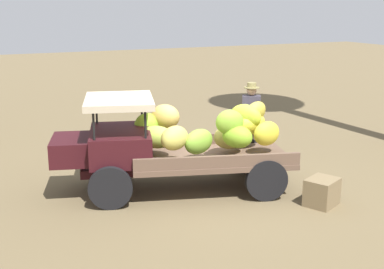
% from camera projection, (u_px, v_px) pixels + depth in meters
% --- Properties ---
extents(ground_plane, '(60.00, 60.00, 0.00)m').
position_uv_depth(ground_plane, '(203.00, 184.00, 10.16)').
color(ground_plane, brown).
extents(truck, '(4.66, 2.75, 1.83)m').
position_uv_depth(truck, '(172.00, 143.00, 9.68)').
color(truck, '#371016').
rests_on(truck, ground).
extents(farmer, '(0.57, 0.55, 1.81)m').
position_uv_depth(farmer, '(251.00, 117.00, 11.35)').
color(farmer, '#3A3B3E').
rests_on(farmer, ground).
extents(wooden_crate, '(0.72, 0.67, 0.49)m').
position_uv_depth(wooden_crate, '(322.00, 192.00, 9.06)').
color(wooden_crate, olive).
rests_on(wooden_crate, ground).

